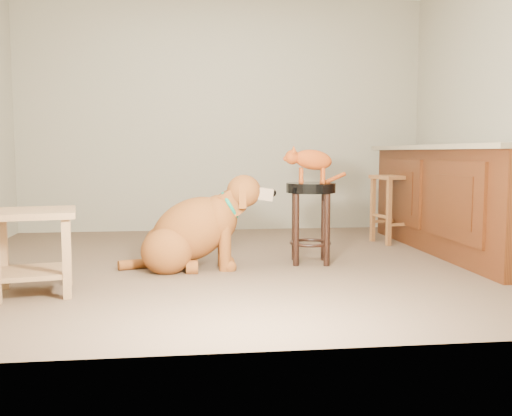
{
  "coord_description": "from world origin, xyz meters",
  "views": [
    {
      "loc": [
        -0.43,
        -4.42,
        0.88
      ],
      "look_at": [
        0.1,
        -0.1,
        0.45
      ],
      "focal_mm": 40.0,
      "sensor_mm": 36.0,
      "label": 1
    }
  ],
  "objects": [
    {
      "name": "tabby_kitten",
      "position": [
        0.53,
        -0.03,
        0.81
      ],
      "size": [
        0.52,
        0.19,
        0.32
      ],
      "rotation": [
        0.0,
        0.0,
        -0.14
      ],
      "color": "#8C340E",
      "rests_on": "padded_stool"
    },
    {
      "name": "golden_retriever",
      "position": [
        -0.38,
        -0.16,
        0.28
      ],
      "size": [
        1.2,
        0.59,
        0.76
      ],
      "rotation": [
        0.0,
        0.0,
        -0.01
      ],
      "color": "brown",
      "rests_on": "ground"
    },
    {
      "name": "floor",
      "position": [
        0.0,
        0.0,
        0.0
      ],
      "size": [
        4.5,
        4.0,
        0.01
      ],
      "primitive_type": "cube",
      "color": "brown",
      "rests_on": "ground"
    },
    {
      "name": "room_shell",
      "position": [
        0.0,
        0.0,
        1.68
      ],
      "size": [
        4.54,
        4.04,
        2.62
      ],
      "color": "#A29B83",
      "rests_on": "ground"
    },
    {
      "name": "side_table",
      "position": [
        -1.37,
        -0.79,
        0.34
      ],
      "size": [
        0.59,
        0.59,
        0.52
      ],
      "rotation": [
        0.0,
        0.0,
        0.18
      ],
      "color": "#996E47",
      "rests_on": "ground"
    },
    {
      "name": "wood_stool",
      "position": [
        1.57,
        0.87,
        0.34
      ],
      "size": [
        0.42,
        0.42,
        0.66
      ],
      "rotation": [
        0.0,
        0.0,
        0.22
      ],
      "color": "brown",
      "rests_on": "ground"
    },
    {
      "name": "cabinet_run",
      "position": [
        1.94,
        0.3,
        0.44
      ],
      "size": [
        0.7,
        2.56,
        0.94
      ],
      "color": "#4F240E",
      "rests_on": "ground"
    },
    {
      "name": "padded_stool",
      "position": [
        0.55,
        -0.04,
        0.45
      ],
      "size": [
        0.39,
        0.39,
        0.64
      ],
      "rotation": [
        0.0,
        0.0,
        -0.14
      ],
      "color": "black",
      "rests_on": "ground"
    }
  ]
}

